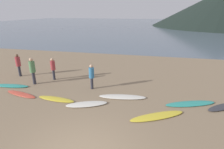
% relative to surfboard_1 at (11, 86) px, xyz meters
% --- Properties ---
extents(ground_plane, '(120.00, 120.00, 0.20)m').
position_rel_surfboard_1_xyz_m(ground_plane, '(6.47, 5.42, -0.15)').
color(ground_plane, '#8C7559').
rests_on(ground_plane, ground).
extents(ocean_water, '(140.00, 100.00, 0.01)m').
position_rel_surfboard_1_xyz_m(ocean_water, '(6.47, 60.12, -0.05)').
color(ocean_water, slate).
rests_on(ocean_water, ground).
extents(surfboard_1, '(2.39, 0.76, 0.09)m').
position_rel_surfboard_1_xyz_m(surfboard_1, '(0.00, 0.00, 0.00)').
color(surfboard_1, teal).
rests_on(surfboard_1, ground).
extents(surfboard_2, '(2.24, 0.94, 0.07)m').
position_rel_surfboard_1_xyz_m(surfboard_2, '(1.45, -0.88, -0.01)').
color(surfboard_2, '#D84C38').
rests_on(surfboard_2, ground).
extents(surfboard_3, '(2.18, 0.67, 0.07)m').
position_rel_surfboard_1_xyz_m(surfboard_3, '(3.71, -0.99, -0.01)').
color(surfboard_3, yellow).
rests_on(surfboard_3, ground).
extents(surfboard_4, '(2.15, 1.33, 0.10)m').
position_rel_surfboard_1_xyz_m(surfboard_4, '(5.51, -1.17, 0.00)').
color(surfboard_4, silver).
rests_on(surfboard_4, ground).
extents(surfboard_5, '(2.64, 0.95, 0.10)m').
position_rel_surfboard_1_xyz_m(surfboard_5, '(7.14, 0.02, 0.00)').
color(surfboard_5, silver).
rests_on(surfboard_5, ground).
extents(surfboard_6, '(2.58, 1.77, 0.08)m').
position_rel_surfboard_1_xyz_m(surfboard_6, '(8.98, -1.48, -0.01)').
color(surfboard_6, yellow).
rests_on(surfboard_6, ground).
extents(surfboard_7, '(2.68, 1.45, 0.08)m').
position_rel_surfboard_1_xyz_m(surfboard_7, '(10.65, 0.05, -0.01)').
color(surfboard_7, teal).
rests_on(surfboard_7, ground).
extents(surfboard_8, '(1.89, 1.51, 0.10)m').
position_rel_surfboard_1_xyz_m(surfboard_8, '(12.16, 0.04, 0.00)').
color(surfboard_8, '#333338').
rests_on(surfboard_8, ground).
extents(person_0, '(0.33, 0.33, 1.65)m').
position_rel_surfboard_1_xyz_m(person_0, '(-0.73, 1.79, 0.93)').
color(person_0, '#2D2D38').
rests_on(person_0, ground).
extents(person_1, '(0.31, 0.31, 1.55)m').
position_rel_surfboard_1_xyz_m(person_1, '(5.13, 0.80, 0.87)').
color(person_1, '#2D2D38').
rests_on(person_1, ground).
extents(person_2, '(0.31, 0.31, 1.54)m').
position_rel_surfboard_1_xyz_m(person_2, '(2.07, 1.69, 0.86)').
color(person_2, '#2D2D38').
rests_on(person_2, ground).
extents(person_3, '(0.35, 0.35, 1.75)m').
position_rel_surfboard_1_xyz_m(person_3, '(1.23, 0.69, 0.99)').
color(person_3, '#2D2D38').
rests_on(person_3, ground).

